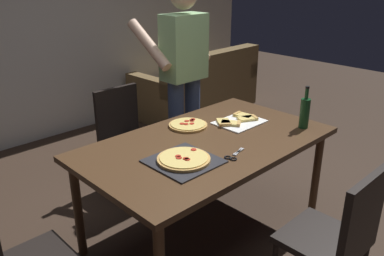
{
  "coord_description": "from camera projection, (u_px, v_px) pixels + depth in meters",
  "views": [
    {
      "loc": [
        -1.8,
        -1.71,
        1.84
      ],
      "look_at": [
        0.0,
        0.15,
        0.8
      ],
      "focal_mm": 37.11,
      "sensor_mm": 36.0,
      "label": 1
    }
  ],
  "objects": [
    {
      "name": "person_serving_pizza",
      "position": [
        183.0,
        73.0,
        3.44
      ],
      "size": [
        0.55,
        0.54,
        1.75
      ],
      "color": "#38476B",
      "rests_on": "ground_plane"
    },
    {
      "name": "pizza_slices_on_towel",
      "position": [
        238.0,
        121.0,
        3.02
      ],
      "size": [
        0.37,
        0.28,
        0.03
      ],
      "color": "white",
      "rests_on": "dining_table"
    },
    {
      "name": "pepperoni_pizza_on_tray",
      "position": [
        184.0,
        160.0,
        2.4
      ],
      "size": [
        0.39,
        0.39,
        0.04
      ],
      "color": "#2D2D33",
      "rests_on": "dining_table"
    },
    {
      "name": "chair_far_side",
      "position": [
        125.0,
        133.0,
        3.46
      ],
      "size": [
        0.42,
        0.42,
        0.9
      ],
      "color": "black",
      "rests_on": "ground_plane"
    },
    {
      "name": "kitchen_scissors",
      "position": [
        233.0,
        156.0,
        2.48
      ],
      "size": [
        0.2,
        0.1,
        0.01
      ],
      "color": "silver",
      "rests_on": "dining_table"
    },
    {
      "name": "ground_plane",
      "position": [
        206.0,
        232.0,
        2.99
      ],
      "size": [
        12.0,
        12.0,
        0.0
      ],
      "primitive_type": "plane",
      "color": "#38281E"
    },
    {
      "name": "couch",
      "position": [
        198.0,
        90.0,
        5.43
      ],
      "size": [
        1.73,
        0.91,
        0.85
      ],
      "color": "brown",
      "rests_on": "ground_plane"
    },
    {
      "name": "back_wall",
      "position": [
        31.0,
        14.0,
        4.2
      ],
      "size": [
        6.4,
        0.1,
        2.8
      ],
      "primitive_type": "cube",
      "color": "silver",
      "rests_on": "ground_plane"
    },
    {
      "name": "dining_table",
      "position": [
        207.0,
        150.0,
        2.73
      ],
      "size": [
        1.74,
        1.01,
        0.75
      ],
      "color": "#4C331E",
      "rests_on": "ground_plane"
    },
    {
      "name": "wine_bottle",
      "position": [
        305.0,
        112.0,
        2.89
      ],
      "size": [
        0.07,
        0.07,
        0.32
      ],
      "color": "#194723",
      "rests_on": "dining_table"
    },
    {
      "name": "second_pizza_plain",
      "position": [
        188.0,
        125.0,
        2.95
      ],
      "size": [
        0.29,
        0.29,
        0.03
      ],
      "color": "tan",
      "rests_on": "dining_table"
    },
    {
      "name": "chair_near_camera",
      "position": [
        339.0,
        234.0,
        2.14
      ],
      "size": [
        0.42,
        0.42,
        0.9
      ],
      "color": "black",
      "rests_on": "ground_plane"
    }
  ]
}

